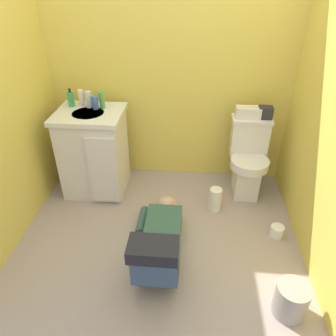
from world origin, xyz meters
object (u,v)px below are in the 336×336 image
object	(u,v)px
toilet_paper_roll	(277,231)
trash_can	(291,300)
bottle_white	(81,98)
bottle_green	(102,100)
paper_towel_roll	(215,199)
vanity_cabinet	(94,152)
toiletry_bag	(265,112)
tissue_box	(248,112)
bottle_clear	(89,99)
soap_dispenser	(71,99)
faucet	(92,101)
person_plumber	(159,241)
bottle_blue	(95,103)
toilet	(248,159)

from	to	relation	value
toilet_paper_roll	trash_can	bearing A→B (deg)	-94.87
bottle_white	bottle_green	distance (m)	0.20
paper_towel_roll	bottle_white	bearing A→B (deg)	163.59
bottle_green	vanity_cabinet	bearing A→B (deg)	-134.77
toiletry_bag	toilet_paper_roll	bearing A→B (deg)	-82.08
tissue_box	paper_towel_roll	world-z (taller)	tissue_box
bottle_clear	toilet_paper_roll	xyz separation A→B (m)	(1.69, -0.66, -0.84)
vanity_cabinet	soap_dispenser	xyz separation A→B (m)	(-0.19, 0.13, 0.47)
faucet	trash_can	distance (m)	2.25
vanity_cabinet	person_plumber	size ratio (longest dim) A/B	0.77
trash_can	toilet_paper_roll	world-z (taller)	trash_can
tissue_box	trash_can	bearing A→B (deg)	-82.39
toilet_paper_roll	vanity_cabinet	bearing A→B (deg)	161.81
trash_can	toilet_paper_roll	distance (m)	0.71
paper_towel_roll	faucet	bearing A→B (deg)	161.46
soap_dispenser	bottle_green	distance (m)	0.30
bottle_white	trash_can	world-z (taller)	bottle_white
bottle_green	paper_towel_roll	xyz separation A→B (m)	(1.06, -0.34, -0.78)
tissue_box	soap_dispenser	distance (m)	1.61
soap_dispenser	tissue_box	bearing A→B (deg)	1.46
bottle_green	person_plumber	bearing A→B (deg)	-57.64
toilet_paper_roll	bottle_blue	bearing A→B (deg)	158.78
bottle_white	toilet_paper_roll	distance (m)	2.06
tissue_box	person_plumber	bearing A→B (deg)	-124.04
toiletry_bag	bottle_blue	bearing A→B (deg)	-176.81
vanity_cabinet	paper_towel_roll	xyz separation A→B (m)	(1.16, -0.24, -0.31)
bottle_green	trash_can	xyz separation A→B (m)	(1.50, -1.35, -0.78)
person_plumber	trash_can	world-z (taller)	person_plumber
faucet	bottle_white	xyz separation A→B (m)	(-0.09, -0.02, 0.03)
bottle_blue	trash_can	world-z (taller)	bottle_blue
toilet_paper_roll	tissue_box	bearing A→B (deg)	109.27
bottle_clear	bottle_green	size ratio (longest dim) A/B	0.99
bottle_blue	bottle_green	xyz separation A→B (m)	(0.06, 0.02, 0.02)
person_plumber	bottle_white	world-z (taller)	bottle_white
faucet	bottle_clear	world-z (taller)	bottle_clear
faucet	bottle_white	bearing A→B (deg)	-167.69
toiletry_bag	bottle_green	bearing A→B (deg)	-177.43
toilet	vanity_cabinet	distance (m)	1.46
toilet	bottle_white	xyz separation A→B (m)	(-1.55, 0.05, 0.53)
toilet	toiletry_bag	bearing A→B (deg)	40.77
bottle_blue	toilet	bearing A→B (deg)	-0.24
bottle_clear	paper_towel_roll	bearing A→B (deg)	-16.75
toilet_paper_roll	bottle_green	bearing A→B (deg)	157.47
paper_towel_roll	bottle_green	bearing A→B (deg)	161.94
toiletry_bag	tissue_box	bearing A→B (deg)	180.00
vanity_cabinet	faucet	distance (m)	0.47
trash_can	vanity_cabinet	bearing A→B (deg)	142.02
toiletry_bag	bottle_green	distance (m)	1.47
soap_dispenser	trash_can	size ratio (longest dim) A/B	0.69
faucet	bottle_blue	world-z (taller)	bottle_blue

